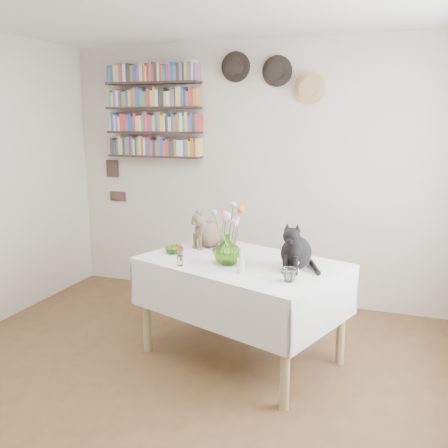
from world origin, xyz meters
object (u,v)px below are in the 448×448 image
at_px(tabby_cat, 210,227).
at_px(black_cat, 296,244).
at_px(flower_vase, 228,249).
at_px(bookshelf_unit, 153,112).
at_px(dining_table, 241,285).

xyz_separation_m(tabby_cat, black_cat, (0.78, -0.36, 0.01)).
xyz_separation_m(black_cat, flower_vase, (-0.48, -0.06, -0.07)).
distance_m(flower_vase, bookshelf_unit, 2.07).
bearing_deg(dining_table, flower_vase, -126.38).
relative_size(black_cat, flower_vase, 1.62).
bearing_deg(flower_vase, bookshelf_unit, 133.55).
bearing_deg(tabby_cat, dining_table, -9.98).
xyz_separation_m(dining_table, flower_vase, (-0.07, -0.10, 0.29)).
height_order(tabby_cat, flower_vase, tabby_cat).
bearing_deg(black_cat, dining_table, 178.12).
bearing_deg(bookshelf_unit, flower_vase, -46.45).
relative_size(black_cat, bookshelf_unit, 0.35).
bearing_deg(tabby_cat, bookshelf_unit, 167.18).
bearing_deg(black_cat, tabby_cat, 159.19).
height_order(dining_table, bookshelf_unit, bookshelf_unit).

